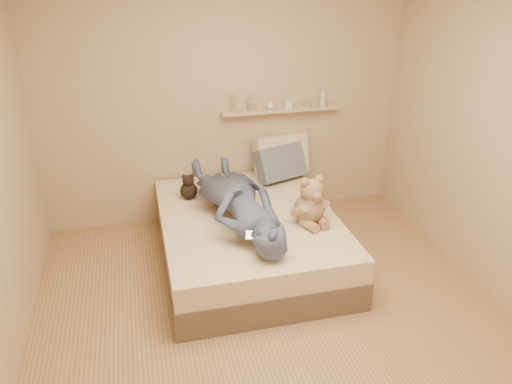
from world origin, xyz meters
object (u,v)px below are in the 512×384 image
object	(u,v)px
bed	(248,238)
teddy_bear	(311,204)
person	(237,200)
pillow_grey	(280,163)
dark_plush	(189,188)
game_console	(256,235)
pillow_cream	(281,155)
wall_shelf	(281,110)

from	to	relation	value
bed	teddy_bear	size ratio (longest dim) A/B	4.41
person	teddy_bear	bearing A→B (deg)	153.14
teddy_bear	pillow_grey	distance (m)	0.95
teddy_bear	dark_plush	bearing A→B (deg)	142.43
game_console	pillow_grey	xyz separation A→B (m)	(0.57, 1.27, 0.03)
pillow_cream	teddy_bear	bearing A→B (deg)	-93.48
game_console	pillow_cream	distance (m)	1.54
dark_plush	wall_shelf	size ratio (longest dim) A/B	0.21
bed	teddy_bear	bearing A→B (deg)	-28.67
game_console	wall_shelf	world-z (taller)	wall_shelf
pillow_cream	wall_shelf	size ratio (longest dim) A/B	0.46
pillow_grey	wall_shelf	xyz separation A→B (m)	(0.06, 0.22, 0.48)
game_console	wall_shelf	xyz separation A→B (m)	(0.62, 1.49, 0.51)
teddy_bear	pillow_grey	bearing A→B (deg)	88.80
pillow_cream	person	xyz separation A→B (m)	(-0.65, -0.90, -0.01)
person	wall_shelf	distance (m)	1.26
pillow_grey	person	bearing A→B (deg)	-128.60
person	wall_shelf	bearing A→B (deg)	-132.62
dark_plush	person	world-z (taller)	person
dark_plush	pillow_cream	xyz separation A→B (m)	(1.00, 0.37, 0.09)
dark_plush	person	bearing A→B (deg)	-56.38
teddy_bear	person	distance (m)	0.61
game_console	teddy_bear	distance (m)	0.64
game_console	teddy_bear	size ratio (longest dim) A/B	0.39
teddy_bear	dark_plush	distance (m)	1.18
pillow_cream	pillow_grey	size ratio (longest dim) A/B	1.10
teddy_bear	pillow_cream	distance (m)	1.09
teddy_bear	game_console	bearing A→B (deg)	-149.30
person	game_console	bearing A→B (deg)	85.40
game_console	dark_plush	distance (m)	1.11
person	wall_shelf	size ratio (longest dim) A/B	1.30
dark_plush	pillow_grey	distance (m)	0.98
game_console	person	xyz separation A→B (m)	(-0.04, 0.52, 0.05)
pillow_cream	dark_plush	bearing A→B (deg)	-159.49
person	pillow_cream	bearing A→B (deg)	-134.46
person	pillow_grey	bearing A→B (deg)	-137.12
pillow_cream	pillow_grey	bearing A→B (deg)	-108.27
game_console	pillow_grey	world-z (taller)	pillow_grey
wall_shelf	dark_plush	bearing A→B (deg)	-155.83
teddy_bear	pillow_cream	size ratio (longest dim) A/B	0.78
bed	pillow_grey	distance (m)	0.94
game_console	pillow_cream	xyz separation A→B (m)	(0.61, 1.41, 0.06)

